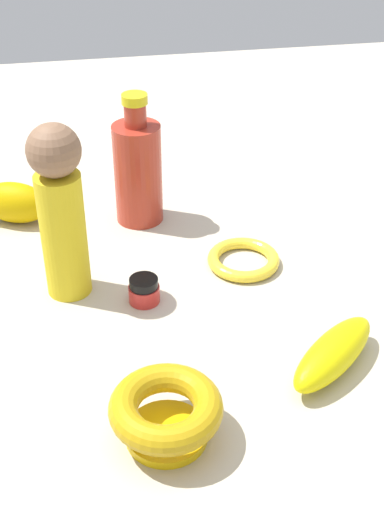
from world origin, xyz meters
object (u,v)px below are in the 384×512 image
(person_figure_adult, at_px, (61,209))
(cat_figurine, at_px, (8,198))
(bangle, at_px, (243,259))
(bowl, at_px, (166,412))
(bottle_tall, at_px, (138,170))
(nail_polish_jar, at_px, (144,290))
(banana, at_px, (333,353))

(person_figure_adult, relative_size, cat_figurine, 1.72)
(person_figure_adult, distance_m, bangle, 0.27)
(bowl, bearing_deg, bottle_tall, -93.32)
(bottle_tall, distance_m, bowl, 0.45)
(bottle_tall, bearing_deg, nail_polish_jar, 84.68)
(person_figure_adult, xyz_separation_m, cat_figurine, (0.08, -0.20, -0.09))
(banana, height_order, bangle, banana)
(bottle_tall, height_order, nail_polish_jar, bottle_tall)
(bowl, height_order, cat_figurine, cat_figurine)
(banana, height_order, nail_polish_jar, banana)
(banana, distance_m, bangle, 0.23)
(person_figure_adult, distance_m, nail_polish_jar, 0.15)
(nail_polish_jar, bearing_deg, cat_figurine, -53.65)
(bottle_tall, xyz_separation_m, cat_figurine, (0.20, -0.03, -0.04))
(nail_polish_jar, bearing_deg, bangle, -158.43)
(nail_polish_jar, height_order, bangle, nail_polish_jar)
(bowl, bearing_deg, nail_polish_jar, -91.50)
(person_figure_adult, bearing_deg, nail_polish_jar, 155.78)
(bangle, bearing_deg, bottle_tall, -50.08)
(banana, relative_size, bowl, 1.29)
(person_figure_adult, height_order, nail_polish_jar, person_figure_adult)
(person_figure_adult, relative_size, nail_polish_jar, 5.81)
(bangle, relative_size, bowl, 0.87)
(bottle_tall, relative_size, nail_polish_jar, 4.95)
(bottle_tall, xyz_separation_m, nail_polish_jar, (0.02, 0.21, -0.07))
(person_figure_adult, bearing_deg, cat_figurine, -67.33)
(bottle_tall, xyz_separation_m, bowl, (0.03, 0.45, -0.05))
(nail_polish_jar, xyz_separation_m, bangle, (-0.15, -0.06, -0.01))
(nail_polish_jar, bearing_deg, bottle_tall, -95.32)
(cat_figurine, bearing_deg, bowl, 109.88)
(person_figure_adult, distance_m, bowl, 0.31)
(bottle_tall, bearing_deg, bangle, 129.92)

